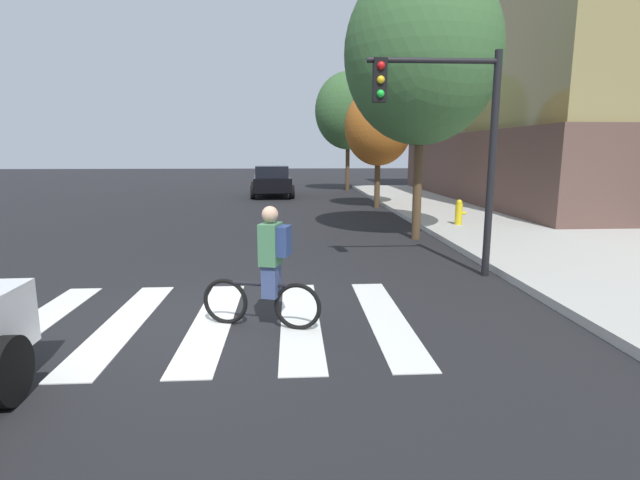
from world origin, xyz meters
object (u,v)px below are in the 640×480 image
sedan_mid (272,181)px  street_tree_near (422,54)px  street_tree_mid (378,127)px  cyclist (269,268)px  traffic_light_near (450,126)px  fire_hydrant (459,212)px  street_tree_far (348,111)px

sedan_mid → street_tree_near: size_ratio=0.67×
sedan_mid → street_tree_mid: street_tree_mid is taller
cyclist → traffic_light_near: traffic_light_near is taller
sedan_mid → street_tree_near: bearing=-71.1°
traffic_light_near → sedan_mid: bearing=103.2°
cyclist → fire_hydrant: size_ratio=2.17×
traffic_light_near → fire_hydrant: (2.23, 5.59, -2.33)m
street_tree_near → sedan_mid: bearing=108.9°
sedan_mid → street_tree_far: 6.88m
cyclist → traffic_light_near: 4.62m
sedan_mid → traffic_light_near: bearing=-76.8°
cyclist → street_tree_far: street_tree_far is taller
sedan_mid → street_tree_far: (4.47, 3.50, 3.89)m
sedan_mid → street_tree_near: street_tree_near is taller
cyclist → street_tree_mid: size_ratio=0.34×
cyclist → street_tree_near: (3.74, 6.60, 4.03)m
street_tree_far → street_tree_near: bearing=-90.0°
sedan_mid → fire_hydrant: (6.21, -11.44, -0.30)m
traffic_light_near → fire_hydrant: bearing=68.3°
cyclist → street_tree_mid: bearing=74.3°
traffic_light_near → street_tree_far: bearing=88.6°
traffic_light_near → fire_hydrant: traffic_light_near is taller
sedan_mid → traffic_light_near: 17.61m
sedan_mid → fire_hydrant: 13.02m
fire_hydrant → street_tree_mid: size_ratio=0.16×
fire_hydrant → street_tree_near: street_tree_near is taller
street_tree_near → fire_hydrant: bearing=42.1°
cyclist → fire_hydrant: (5.49, 8.18, -0.31)m
sedan_mid → street_tree_mid: size_ratio=0.95×
sedan_mid → fire_hydrant: sedan_mid is taller
cyclist → street_tree_near: 8.59m
fire_hydrant → street_tree_far: bearing=96.7°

